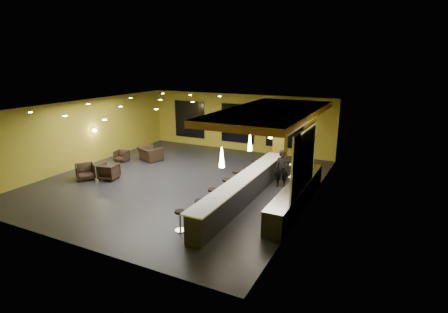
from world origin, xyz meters
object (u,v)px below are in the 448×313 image
at_px(armchair_a, 85,172).
at_px(bar_counter, 244,190).
at_px(armchair_b, 109,171).
at_px(bar_stool_2, 213,196).
at_px(staff_b, 299,165).
at_px(bar_stool_5, 247,172).
at_px(bar_stool_0, 180,218).
at_px(staff_c, 303,166).
at_px(pendant_2, 271,131).
at_px(staff_a, 282,169).
at_px(armchair_c, 122,156).
at_px(bar_stool_3, 227,186).
at_px(armchair_d, 150,154).
at_px(bar_stool_1, 200,207).
at_px(column, 280,137).
at_px(pendant_1, 250,142).
at_px(bar_stool_4, 237,177).
at_px(pendant_0, 222,157).
at_px(bar_stool_6, 255,165).
at_px(prep_counter, 297,195).

bearing_deg(armchair_a, bar_counter, -48.73).
bearing_deg(armchair_b, bar_stool_2, 161.55).
height_order(bar_counter, staff_b, staff_b).
bearing_deg(bar_stool_5, bar_stool_0, -91.10).
bearing_deg(staff_c, armchair_b, -176.56).
bearing_deg(pendant_2, staff_a, -40.66).
relative_size(armchair_c, bar_stool_3, 0.81).
height_order(armchair_d, bar_stool_1, armchair_d).
distance_m(staff_a, armchair_d, 7.99).
bearing_deg(bar_stool_5, column, 70.81).
relative_size(armchair_a, armchair_b, 0.99).
bearing_deg(pendant_1, bar_stool_4, 140.46).
relative_size(bar_stool_0, bar_stool_1, 0.97).
relative_size(bar_stool_1, bar_stool_3, 0.88).
relative_size(column, staff_b, 1.93).
distance_m(armchair_a, bar_stool_3, 7.16).
bearing_deg(pendant_1, bar_stool_5, 115.10).
bearing_deg(bar_counter, pendant_0, -90.00).
distance_m(bar_counter, armchair_c, 8.72).
xyz_separation_m(pendant_0, pendant_1, (0.00, 2.50, 0.00)).
bearing_deg(bar_stool_6, pendant_1, -73.12).
relative_size(armchair_c, bar_stool_1, 0.92).
relative_size(prep_counter, armchair_b, 7.15).
xyz_separation_m(prep_counter, pendant_1, (-2.00, 0.00, 1.92)).
bearing_deg(pendant_1, staff_b, 59.45).
relative_size(staff_b, armchair_d, 1.53).
xyz_separation_m(armchair_d, bar_stool_5, (6.28, -0.84, 0.07)).
relative_size(pendant_1, armchair_b, 0.83).
xyz_separation_m(staff_a, bar_stool_4, (-1.74, -1.04, -0.33)).
bearing_deg(bar_stool_4, bar_stool_2, -88.61).
bearing_deg(armchair_b, staff_b, -169.66).
relative_size(pendant_1, bar_stool_6, 0.91).
distance_m(pendant_1, bar_stool_0, 4.30).
distance_m(armchair_a, bar_stool_2, 7.01).
bearing_deg(armchair_a, staff_c, -32.67).
height_order(column, bar_stool_6, column).
distance_m(bar_stool_3, bar_stool_5, 2.29).
relative_size(staff_b, bar_stool_4, 2.28).
xyz_separation_m(armchair_b, bar_stool_5, (6.03, 2.61, 0.08)).
bearing_deg(staff_b, bar_stool_3, -102.56).
height_order(armchair_c, bar_stool_1, bar_stool_1).
height_order(column, armchair_c, column).
relative_size(bar_stool_4, bar_stool_6, 1.04).
height_order(armchair_a, bar_stool_3, bar_stool_3).
xyz_separation_m(prep_counter, armchair_a, (-9.85, -1.37, -0.05)).
relative_size(pendant_1, bar_stool_2, 0.91).
bearing_deg(staff_a, column, 96.33).
distance_m(column, armchair_d, 7.38).
distance_m(pendant_0, bar_stool_1, 2.03).
distance_m(pendant_1, bar_stool_1, 3.41).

